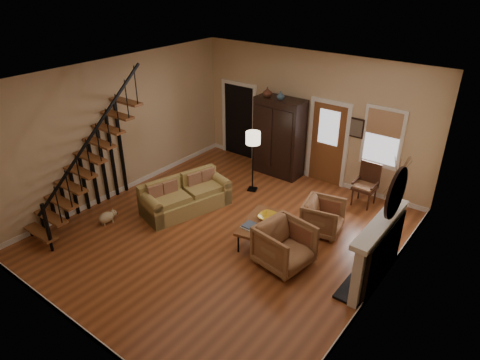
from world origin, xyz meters
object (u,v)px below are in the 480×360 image
Objects in this scene: coffee_table at (262,232)px; floor_lamp at (253,162)px; side_chair at (365,185)px; armchair_left at (284,246)px; sofa at (186,195)px; armoire at (279,137)px; armchair_right at (323,217)px.

floor_lamp is at bearing 131.07° from coffee_table.
coffee_table is 1.21× the size of side_chair.
coffee_table is at bearing 73.70° from armchair_left.
sofa is at bearing -111.27° from floor_lamp.
armchair_left reaches higher than coffee_table.
coffee_table is at bearing -111.13° from side_chair.
armchair_left is 3.04m from floor_lamp.
floor_lamp reaches higher than armchair_left.
armoire is 2.59× the size of armchair_right.
side_chair is at bearing 22.18° from floor_lamp.
floor_lamp is (-1.47, 1.69, 0.55)m from coffee_table.
coffee_table is 0.79× the size of floor_lamp.
coffee_table is (2.14, 0.02, -0.14)m from sofa.
sofa is 1.98× the size of side_chair.
side_chair is at bearing 56.65° from sofa.
side_chair is at bearing -19.66° from armchair_right.
side_chair is at bearing 68.87° from coffee_table.
armchair_right reaches higher than coffee_table.
coffee_table is 1.52× the size of armchair_right.
armchair_left reaches higher than armchair_right.
side_chair is (2.55, -0.20, -0.54)m from armoire.
armchair_right is at bearing -98.01° from side_chair.
floor_lamp is at bearing 84.69° from sofa.
armchair_left is 3.09m from side_chair.
armchair_left is 0.60× the size of floor_lamp.
armoire is 3.38m from coffee_table.
side_chair is at bearing 3.61° from armchair_left.
armchair_right is (2.32, -1.83, -0.68)m from armoire.
side_chair reaches higher than armchair_right.
sofa is 1.88m from floor_lamp.
armoire is 2.61m from side_chair.
side_chair is (3.19, 2.74, 0.13)m from sofa.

